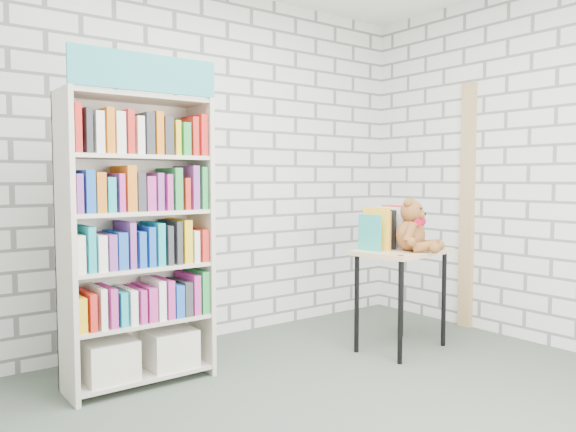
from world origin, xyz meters
TOP-DOWN VIEW (x-y plane):
  - room_shell at (0.00, 0.00)m, footprint 4.52×4.02m
  - bookshelf at (-0.58, 1.36)m, footprint 0.90×0.35m
  - display_table at (1.28, 0.85)m, footprint 0.77×0.58m
  - table_books at (1.26, 0.96)m, footprint 0.52×0.29m
  - teddy_bear at (1.28, 0.74)m, footprint 0.37×0.35m
  - door_trim at (2.23, 0.95)m, footprint 0.05×0.12m

SIDE VIEW (x-z plane):
  - display_table at x=1.28m, z-range 0.27..1.03m
  - table_books at x=1.26m, z-range 0.76..1.05m
  - teddy_bear at x=1.28m, z-range 0.72..1.11m
  - bookshelf at x=-0.58m, z-range -0.09..1.93m
  - door_trim at x=2.23m, z-range 0.00..2.10m
  - room_shell at x=0.00m, z-range 0.38..3.19m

